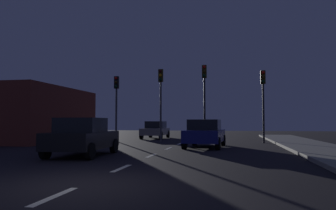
{
  "coord_description": "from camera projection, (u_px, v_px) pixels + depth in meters",
  "views": [
    {
      "loc": [
        3.24,
        -6.87,
        1.39
      ],
      "look_at": [
        -0.57,
        13.01,
        2.45
      ],
      "focal_mm": 34.98,
      "sensor_mm": 36.0,
      "label": 1
    }
  ],
  "objects": [
    {
      "name": "ground_plane",
      "position": [
        155.0,
        154.0,
        14.14
      ],
      "size": [
        80.0,
        80.0,
        0.0
      ],
      "primitive_type": "plane",
      "color": "black"
    },
    {
      "name": "lane_stripe_nearest",
      "position": [
        55.0,
        196.0,
        6.1
      ],
      "size": [
        0.16,
        1.6,
        0.01
      ],
      "primitive_type": "cube",
      "color": "silver",
      "rests_on": "ground_plane"
    },
    {
      "name": "lane_stripe_second",
      "position": [
        121.0,
        168.0,
        9.82
      ],
      "size": [
        0.16,
        1.6,
        0.01
      ],
      "primitive_type": "cube",
      "color": "silver",
      "rests_on": "ground_plane"
    },
    {
      "name": "lane_stripe_third",
      "position": [
        151.0,
        156.0,
        13.55
      ],
      "size": [
        0.16,
        1.6,
        0.01
      ],
      "primitive_type": "cube",
      "color": "silver",
      "rests_on": "ground_plane"
    },
    {
      "name": "lane_stripe_fourth",
      "position": [
        169.0,
        148.0,
        17.28
      ],
      "size": [
        0.16,
        1.6,
        0.01
      ],
      "primitive_type": "cube",
      "color": "silver",
      "rests_on": "ground_plane"
    },
    {
      "name": "lane_stripe_fifth",
      "position": [
        180.0,
        144.0,
        21.01
      ],
      "size": [
        0.16,
        1.6,
        0.01
      ],
      "primitive_type": "cube",
      "color": "silver",
      "rests_on": "ground_plane"
    },
    {
      "name": "lane_stripe_sixth",
      "position": [
        187.0,
        140.0,
        24.73
      ],
      "size": [
        0.16,
        1.6,
        0.01
      ],
      "primitive_type": "cube",
      "color": "silver",
      "rests_on": "ground_plane"
    },
    {
      "name": "traffic_signal_far_left",
      "position": [
        116.0,
        96.0,
        23.8
      ],
      "size": [
        0.32,
        0.38,
        4.74
      ],
      "color": "#4C4C51",
      "rests_on": "ground_plane"
    },
    {
      "name": "traffic_signal_center_left",
      "position": [
        161.0,
        91.0,
        23.19
      ],
      "size": [
        0.32,
        0.38,
        5.16
      ],
      "color": "#4C4C51",
      "rests_on": "ground_plane"
    },
    {
      "name": "traffic_signal_center_right",
      "position": [
        204.0,
        88.0,
        22.61
      ],
      "size": [
        0.32,
        0.38,
        5.35
      ],
      "color": "#2D2D30",
      "rests_on": "ground_plane"
    },
    {
      "name": "traffic_signal_far_right",
      "position": [
        263.0,
        92.0,
        21.86
      ],
      "size": [
        0.32,
        0.38,
        4.86
      ],
      "color": "#2D2D30",
      "rests_on": "ground_plane"
    },
    {
      "name": "car_stopped_ahead",
      "position": [
        205.0,
        133.0,
        18.0
      ],
      "size": [
        2.18,
        4.2,
        1.53
      ],
      "color": "navy",
      "rests_on": "ground_plane"
    },
    {
      "name": "car_adjacent_lane",
      "position": [
        83.0,
        137.0,
        13.49
      ],
      "size": [
        2.12,
        3.99,
        1.57
      ],
      "color": "black",
      "rests_on": "ground_plane"
    },
    {
      "name": "car_oncoming_far",
      "position": [
        155.0,
        130.0,
        28.03
      ],
      "size": [
        1.85,
        4.26,
        1.47
      ],
      "color": "gray",
      "rests_on": "ground_plane"
    },
    {
      "name": "storefront_left",
      "position": [
        38.0,
        115.0,
        23.58
      ],
      "size": [
        4.88,
        9.22,
        3.84
      ],
      "primitive_type": "cube",
      "color": "maroon",
      "rests_on": "ground_plane"
    }
  ]
}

